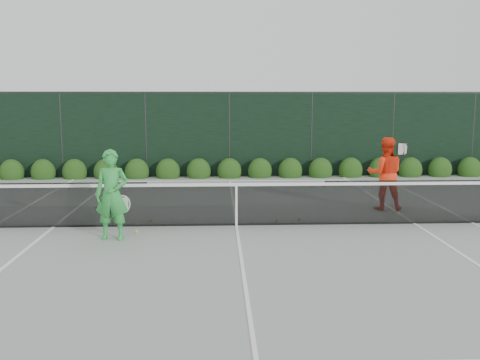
{
  "coord_description": "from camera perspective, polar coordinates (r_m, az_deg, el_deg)",
  "views": [
    {
      "loc": [
        -0.42,
        -11.84,
        2.94
      ],
      "look_at": [
        0.09,
        0.3,
        1.0
      ],
      "focal_mm": 40.0,
      "sensor_mm": 36.0,
      "label": 1
    }
  ],
  "objects": [
    {
      "name": "ground",
      "position": [
        12.21,
        -0.39,
        -4.86
      ],
      "size": [
        80.0,
        80.0,
        0.0
      ],
      "primitive_type": "plane",
      "color": "gray",
      "rests_on": "ground"
    },
    {
      "name": "tennis_net",
      "position": [
        12.09,
        -0.5,
        -2.42
      ],
      "size": [
        12.9,
        0.1,
        1.07
      ],
      "color": "black",
      "rests_on": "ground"
    },
    {
      "name": "player_woman",
      "position": [
        11.19,
        -13.51,
        -1.55
      ],
      "size": [
        0.7,
        0.48,
        1.85
      ],
      "rotation": [
        0.0,
        0.0,
        -0.06
      ],
      "color": "green",
      "rests_on": "ground"
    },
    {
      "name": "court_lines",
      "position": [
        12.21,
        -0.39,
        -4.84
      ],
      "size": [
        11.03,
        23.83,
        0.01
      ],
      "color": "white",
      "rests_on": "ground"
    },
    {
      "name": "tennis_balls",
      "position": [
        12.32,
        -2.41,
        -4.58
      ],
      "size": [
        3.74,
        1.1,
        0.07
      ],
      "color": "#C3F035",
      "rests_on": "ground"
    },
    {
      "name": "player_man",
      "position": [
        14.22,
        15.24,
        0.66
      ],
      "size": [
        1.02,
        0.85,
        1.88
      ],
      "rotation": [
        0.0,
        0.0,
        2.97
      ],
      "color": "#FF3815",
      "rests_on": "ground"
    },
    {
      "name": "windscreen_fence",
      "position": [
        9.25,
        0.2,
        0.21
      ],
      "size": [
        32.0,
        21.07,
        3.06
      ],
      "color": "black",
      "rests_on": "ground"
    },
    {
      "name": "hedge_row",
      "position": [
        19.19,
        -1.14,
        0.96
      ],
      "size": [
        31.66,
        0.65,
        0.94
      ],
      "color": "#193C10",
      "rests_on": "ground"
    }
  ]
}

